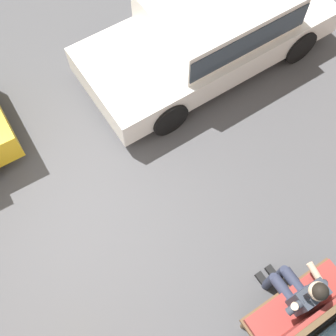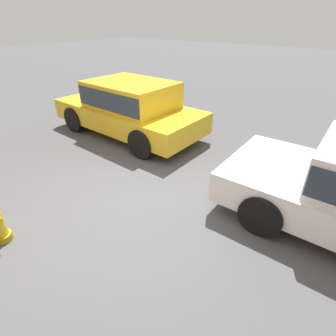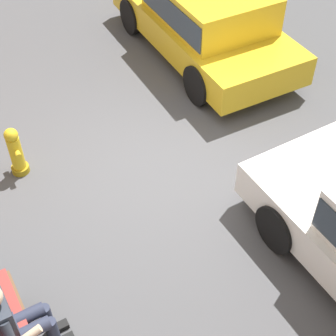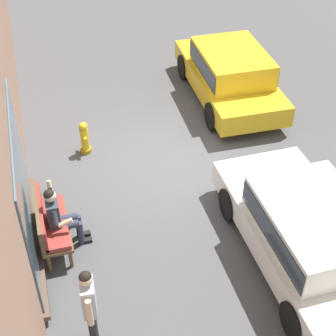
{
  "view_description": "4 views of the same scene",
  "coord_description": "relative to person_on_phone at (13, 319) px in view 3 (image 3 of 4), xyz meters",
  "views": [
    {
      "loc": [
        0.07,
        2.6,
        6.07
      ],
      "look_at": [
        -1.35,
        0.4,
        0.85
      ],
      "focal_mm": 45.0,
      "sensor_mm": 36.0,
      "label": 1
    },
    {
      "loc": [
        -2.71,
        2.6,
        2.85
      ],
      "look_at": [
        -0.88,
        0.2,
        1.1
      ],
      "focal_mm": 28.0,
      "sensor_mm": 36.0,
      "label": 2
    },
    {
      "loc": [
        -4.8,
        2.6,
        5.42
      ],
      "look_at": [
        -1.14,
        0.5,
        1.2
      ],
      "focal_mm": 55.0,
      "sensor_mm": 36.0,
      "label": 3
    },
    {
      "loc": [
        -8.81,
        2.6,
        7.33
      ],
      "look_at": [
        -1.15,
        0.43,
        0.82
      ],
      "focal_mm": 55.0,
      "sensor_mm": 36.0,
      "label": 4
    }
  ],
  "objects": [
    {
      "name": "parked_car_mid",
      "position": [
        4.06,
        -4.89,
        0.06
      ],
      "size": [
        4.23,
        2.0,
        1.43
      ],
      "color": "gold",
      "rests_on": "ground_plane"
    },
    {
      "name": "fire_hydrant",
      "position": [
        2.74,
        -0.84,
        -0.34
      ],
      "size": [
        0.38,
        0.26,
        0.81
      ],
      "color": "olive",
      "rests_on": "ground_plane"
    },
    {
      "name": "ground_plane",
      "position": [
        1.82,
        -2.67,
        -0.73
      ],
      "size": [
        60.0,
        60.0,
        0.0
      ],
      "primitive_type": "plane",
      "color": "#4C4C4F"
    },
    {
      "name": "person_on_phone",
      "position": [
        0.0,
        0.0,
        0.0
      ],
      "size": [
        0.73,
        0.74,
        1.37
      ],
      "color": "#2D3347",
      "rests_on": "ground_plane"
    }
  ]
}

